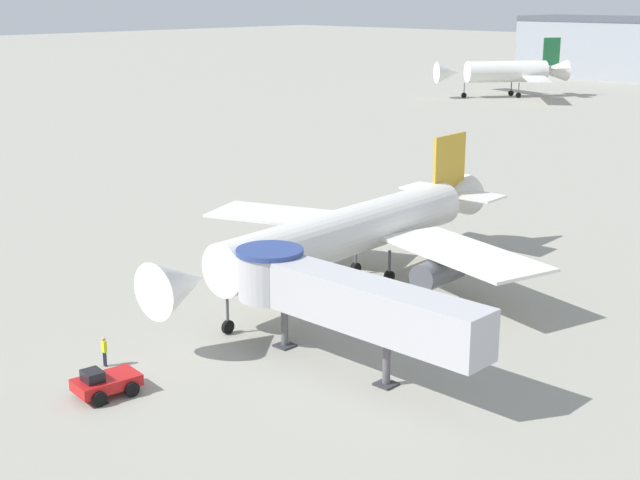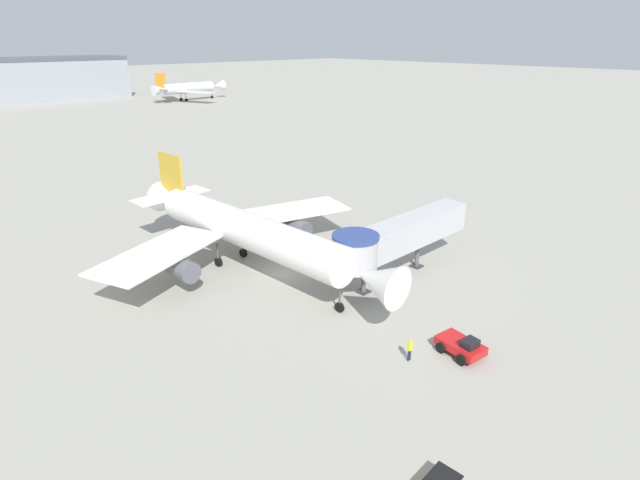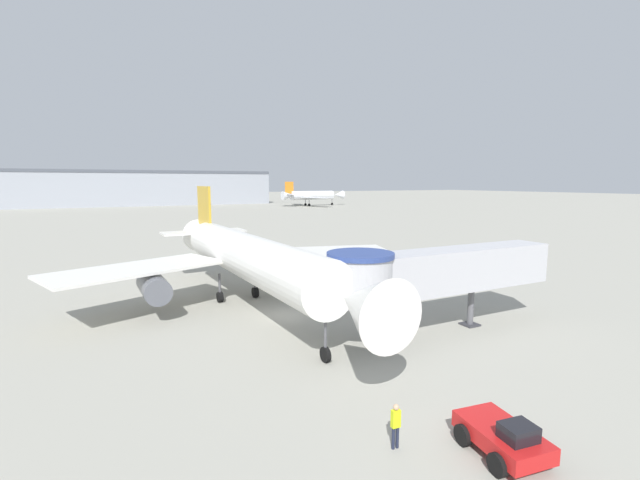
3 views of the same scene
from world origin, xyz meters
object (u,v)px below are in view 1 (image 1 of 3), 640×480
at_px(pushback_tug_red, 105,382).
at_px(background_jet_green_tail, 508,72).
at_px(main_airplane, 354,232).
at_px(traffic_cone_starboard_wing, 458,331).
at_px(jet_bridge, 335,296).
at_px(ground_crew_marshaller, 104,349).
at_px(traffic_cone_apron_front, 103,397).

distance_m(pushback_tug_red, background_jet_green_tail, 151.00).
height_order(main_airplane, traffic_cone_starboard_wing, main_airplane).
height_order(traffic_cone_starboard_wing, background_jet_green_tail, background_jet_green_tail).
bearing_deg(jet_bridge, background_jet_green_tail, 118.53).
relative_size(jet_bridge, background_jet_green_tail, 0.62).
relative_size(main_airplane, pushback_tug_red, 9.40).
bearing_deg(ground_crew_marshaller, traffic_cone_apron_front, -30.35).
bearing_deg(traffic_cone_apron_front, ground_crew_marshaller, 145.63).
distance_m(main_airplane, jet_bridge, 14.74).
height_order(jet_bridge, ground_crew_marshaller, jet_bridge).
distance_m(jet_bridge, background_jet_green_tail, 143.47).
xyz_separation_m(main_airplane, pushback_tug_red, (2.76, -23.07, -3.37)).
height_order(main_airplane, pushback_tug_red, main_airplane).
bearing_deg(traffic_cone_apron_front, traffic_cone_starboard_wing, 68.97).
distance_m(traffic_cone_apron_front, traffic_cone_starboard_wing, 22.21).
xyz_separation_m(jet_bridge, background_jet_green_tail, (-67.99, 126.33, 0.95)).
bearing_deg(main_airplane, pushback_tug_red, -86.20).
height_order(main_airplane, traffic_cone_apron_front, main_airplane).
distance_m(main_airplane, traffic_cone_starboard_wing, 12.45).
bearing_deg(background_jet_green_tail, ground_crew_marshaller, -31.06).
xyz_separation_m(traffic_cone_starboard_wing, ground_crew_marshaller, (-12.07, -17.93, 0.68)).
bearing_deg(pushback_tug_red, jet_bridge, 68.63).
height_order(jet_bridge, traffic_cone_starboard_wing, jet_bridge).
bearing_deg(background_jet_green_tail, pushback_tug_red, -30.21).
height_order(main_airplane, ground_crew_marshaller, main_airplane).
xyz_separation_m(main_airplane, jet_bridge, (8.97, -11.69, 0.15)).
relative_size(pushback_tug_red, traffic_cone_apron_front, 4.76).
bearing_deg(traffic_cone_apron_front, jet_bridge, 65.56).
bearing_deg(traffic_cone_starboard_wing, jet_bridge, -106.07).
bearing_deg(main_airplane, background_jet_green_tail, 114.21).
xyz_separation_m(jet_bridge, traffic_cone_apron_front, (-5.46, -12.03, -3.91)).
distance_m(pushback_tug_red, traffic_cone_starboard_wing, 21.90).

